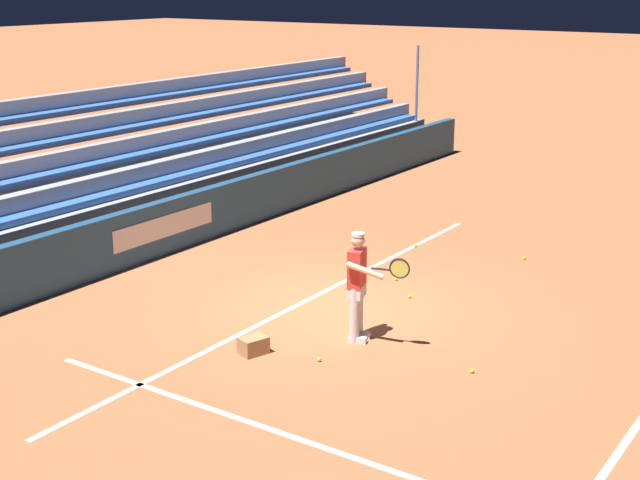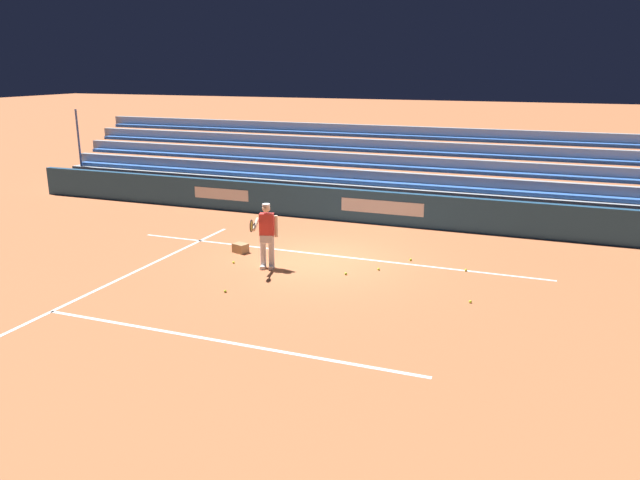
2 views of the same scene
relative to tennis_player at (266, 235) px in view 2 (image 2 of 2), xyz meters
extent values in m
plane|color=#B7663D|center=(-1.07, -1.15, -0.89)|extent=(160.00, 160.00, 0.00)
cube|color=white|center=(-1.07, -1.65, -0.89)|extent=(12.00, 0.10, 0.01)
cube|color=white|center=(3.04, 2.85, -0.89)|extent=(0.10, 12.00, 0.01)
cube|color=white|center=(-1.07, 4.35, -0.89)|extent=(8.22, 0.10, 0.01)
cube|color=navy|center=(-1.07, -5.61, -0.34)|extent=(27.24, 0.24, 1.10)
cube|color=silver|center=(-1.54, -5.48, -0.29)|extent=(2.80, 0.01, 0.44)
cube|color=silver|center=(4.48, -5.48, -0.29)|extent=(2.20, 0.01, 0.40)
cube|color=#9EA3A8|center=(-1.07, -7.81, -0.34)|extent=(25.87, 3.20, 1.10)
cube|color=blue|center=(-1.07, -6.61, 0.29)|extent=(25.36, 0.40, 0.12)
cube|color=#9EA3A8|center=(-1.07, -6.89, 0.43)|extent=(25.87, 0.24, 0.45)
cube|color=blue|center=(-1.07, -7.41, 0.74)|extent=(25.36, 0.40, 0.12)
cube|color=#9EA3A8|center=(-1.07, -7.69, 0.88)|extent=(25.87, 0.24, 0.45)
cube|color=blue|center=(-1.07, -8.21, 1.19)|extent=(25.36, 0.40, 0.12)
cube|color=#9EA3A8|center=(-1.07, -8.49, 1.33)|extent=(25.87, 0.24, 0.45)
cube|color=blue|center=(-1.07, -9.01, 1.64)|extent=(25.36, 0.40, 0.12)
cube|color=#9EA3A8|center=(-1.07, -9.29, 1.78)|extent=(25.87, 0.24, 0.45)
cylinder|color=#4C70B2|center=(11.47, -6.31, 0.81)|extent=(0.08, 0.08, 3.40)
cylinder|color=silver|center=(-0.10, -0.06, -0.45)|extent=(0.15, 0.15, 0.88)
cylinder|color=silver|center=(0.11, 0.00, -0.45)|extent=(0.15, 0.15, 0.88)
cube|color=white|center=(-0.12, 0.00, -0.85)|extent=(0.18, 0.30, 0.09)
cube|color=white|center=(0.09, 0.06, -0.85)|extent=(0.18, 0.30, 0.09)
cube|color=silver|center=(0.00, -0.03, -0.09)|extent=(0.39, 0.30, 0.20)
cube|color=red|center=(0.00, -0.03, 0.28)|extent=(0.40, 0.30, 0.58)
sphere|color=beige|center=(0.00, -0.02, 0.71)|extent=(0.21, 0.21, 0.21)
cylinder|color=white|center=(0.00, -0.02, 0.80)|extent=(0.20, 0.20, 0.05)
cylinder|color=beige|center=(-0.23, -0.09, 0.24)|extent=(0.09, 0.09, 0.56)
cylinder|color=beige|center=(0.18, 0.23, 0.33)|extent=(0.24, 0.59, 0.24)
cylinder|color=black|center=(0.12, 0.46, 0.38)|extent=(0.11, 0.30, 0.03)
torus|color=black|center=(0.05, 0.73, 0.42)|extent=(0.11, 0.31, 0.31)
cylinder|color=#D6D14C|center=(0.05, 0.73, 0.42)|extent=(0.08, 0.26, 0.27)
cube|color=#A87F51|center=(1.32, -1.01, -0.76)|extent=(0.47, 0.41, 0.26)
sphere|color=#CCE533|center=(1.01, -0.04, -0.86)|extent=(0.07, 0.07, 0.07)
sphere|color=#CCE533|center=(-2.76, -0.88, -0.86)|extent=(0.07, 0.07, 0.07)
sphere|color=#CCE533|center=(-5.30, 0.60, -0.86)|extent=(0.07, 0.07, 0.07)
sphere|color=#CCE533|center=(-3.35, -1.97, -0.86)|extent=(0.07, 0.07, 0.07)
sphere|color=#CCE533|center=(-2.09, -0.23, -0.86)|extent=(0.07, 0.07, 0.07)
sphere|color=#CCE533|center=(-4.87, -1.61, -0.86)|extent=(0.07, 0.07, 0.07)
sphere|color=#CCE533|center=(0.13, 1.98, -0.86)|extent=(0.07, 0.07, 0.07)
camera|label=1|loc=(10.91, 6.68, 4.49)|focal=50.00mm
camera|label=2|loc=(-6.84, 13.91, 4.21)|focal=35.00mm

